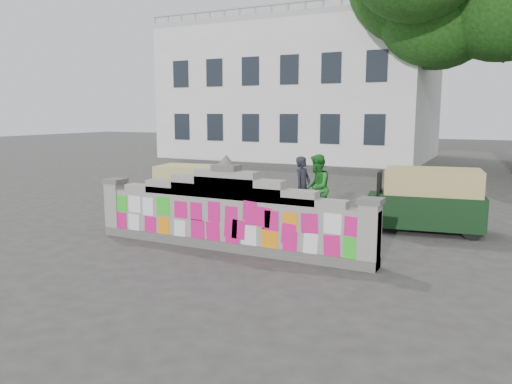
% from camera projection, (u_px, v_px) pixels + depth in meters
% --- Properties ---
extents(ground, '(100.00, 100.00, 0.00)m').
position_uv_depth(ground, '(227.00, 249.00, 10.57)').
color(ground, '#383533').
rests_on(ground, ground).
extents(parapet_wall, '(6.48, 0.44, 2.01)m').
position_uv_depth(parapet_wall, '(226.00, 215.00, 10.45)').
color(parapet_wall, '#4C4C49').
rests_on(parapet_wall, ground).
extents(building, '(16.00, 10.00, 8.90)m').
position_uv_depth(building, '(302.00, 95.00, 32.44)').
color(building, silver).
rests_on(building, ground).
extents(cyclist_bike, '(1.79, 0.84, 0.90)m').
position_uv_depth(cyclist_bike, '(302.00, 209.00, 12.67)').
color(cyclist_bike, black).
rests_on(cyclist_bike, ground).
extents(cyclist_rider, '(0.44, 0.61, 1.53)m').
position_uv_depth(cyclist_rider, '(302.00, 196.00, 12.62)').
color(cyclist_rider, black).
rests_on(cyclist_rider, ground).
extents(pedestrian, '(0.84, 0.99, 1.78)m').
position_uv_depth(pedestrian, '(317.00, 188.00, 13.26)').
color(pedestrian, '#248528').
rests_on(pedestrian, ground).
extents(rickshaw_left, '(2.59, 1.52, 1.40)m').
position_uv_depth(rickshaw_left, '(196.00, 189.00, 14.03)').
color(rickshaw_left, black).
rests_on(rickshaw_left, ground).
extents(rickshaw_right, '(2.85, 1.63, 1.54)m').
position_uv_depth(rickshaw_right, '(428.00, 199.00, 12.02)').
color(rickshaw_right, black).
rests_on(rickshaw_right, ground).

